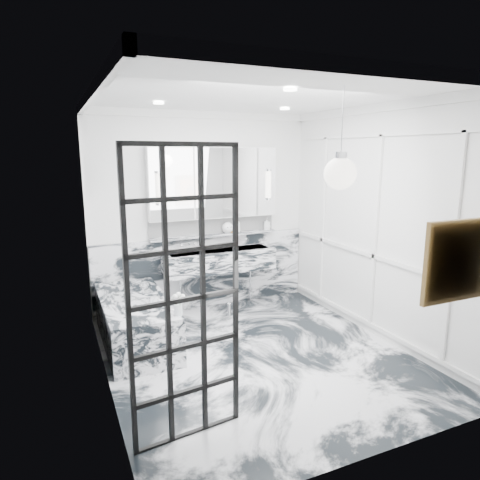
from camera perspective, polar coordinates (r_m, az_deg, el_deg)
name	(u,v)px	position (r m, az deg, el deg)	size (l,w,h in m)	color
floor	(257,356)	(4.98, 2.31, -15.21)	(3.60, 3.60, 0.00)	silver
ceiling	(260,95)	(4.48, 2.62, 18.71)	(3.60, 3.60, 0.00)	white
wall_back	(203,212)	(6.17, -4.97, 3.69)	(3.60, 3.60, 0.00)	white
wall_front	(375,279)	(3.06, 17.58, -5.01)	(3.60, 3.60, 0.00)	white
wall_left	(101,247)	(4.09, -18.10, -0.92)	(3.60, 3.60, 0.00)	white
wall_right	(377,224)	(5.42, 17.83, 2.07)	(3.60, 3.60, 0.00)	white
marble_clad_back	(204,272)	(6.32, -4.76, -4.21)	(3.18, 0.05, 1.05)	silver
marble_clad_left	(103,253)	(4.10, -17.84, -1.72)	(0.02, 3.56, 2.68)	silver
panel_molding	(375,232)	(5.42, 17.61, 1.01)	(0.03, 3.40, 2.30)	white
soap_bottle_a	(238,225)	(6.30, -0.32, 2.00)	(0.08, 0.08, 0.21)	#8C5919
soap_bottle_b	(267,224)	(6.50, 3.58, 2.19)	(0.08, 0.09, 0.19)	#4C4C51
soap_bottle_c	(267,225)	(6.51, 3.63, 1.98)	(0.11, 0.11, 0.14)	silver
face_pot	(227,228)	(6.24, -1.68, 1.64)	(0.16, 0.16, 0.16)	white
amber_bottle	(231,229)	(6.26, -1.22, 1.45)	(0.04, 0.04, 0.10)	#8C5919
flower_vase	(178,310)	(4.63, -8.21, -9.19)	(0.09, 0.09, 0.12)	silver
crittall_door	(186,299)	(3.30, -7.27, -7.87)	(0.88, 0.04, 2.30)	black
artwork	(456,261)	(3.66, 26.87, -2.51)	(0.54, 0.05, 0.54)	#CC4414
pendant_light	(340,174)	(3.54, 13.21, 8.62)	(0.26, 0.26, 0.26)	white
trough_sink	(219,260)	(6.12, -2.79, -2.73)	(1.60, 0.45, 0.30)	silver
ledge	(215,235)	(6.20, -3.37, 0.66)	(1.90, 0.14, 0.04)	silver
subway_tile	(213,225)	(6.23, -3.58, 1.98)	(1.90, 0.03, 0.23)	white
mirror_cabinet	(214,183)	(6.10, -3.47, 7.60)	(1.90, 0.16, 1.00)	white
sconce_left	(158,188)	(5.78, -10.82, 6.79)	(0.07, 0.07, 0.40)	white
sconce_right	(269,185)	(6.35, 3.85, 7.39)	(0.07, 0.07, 0.40)	white
bathtub	(136,321)	(5.32, -13.74, -10.47)	(0.75, 1.65, 0.55)	silver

